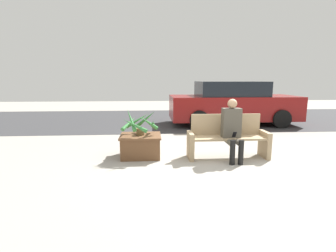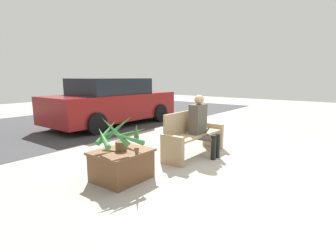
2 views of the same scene
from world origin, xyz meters
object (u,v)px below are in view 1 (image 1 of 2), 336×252
at_px(person_seated, 232,128).
at_px(potted_plant, 140,123).
at_px(bench, 227,138).
at_px(parked_car, 232,104).
at_px(planter_box, 141,145).

xyz_separation_m(person_seated, potted_plant, (-1.86, 0.34, 0.05)).
distance_m(bench, parked_car, 4.27).
bearing_deg(planter_box, potted_plant, 132.17).
xyz_separation_m(bench, parked_car, (1.37, 4.03, 0.33)).
bearing_deg(person_seated, bench, 102.15).
bearing_deg(parked_car, planter_box, -129.42).
bearing_deg(bench, person_seated, -77.85).
distance_m(potted_plant, parked_car, 5.01).
relative_size(person_seated, potted_plant, 1.58).
distance_m(bench, planter_box, 1.83).
height_order(person_seated, parked_car, parked_car).
xyz_separation_m(planter_box, potted_plant, (-0.00, 0.01, 0.47)).
relative_size(person_seated, planter_box, 1.46).
bearing_deg(potted_plant, planter_box, -47.83).
xyz_separation_m(person_seated, parked_car, (1.33, 4.21, 0.09)).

